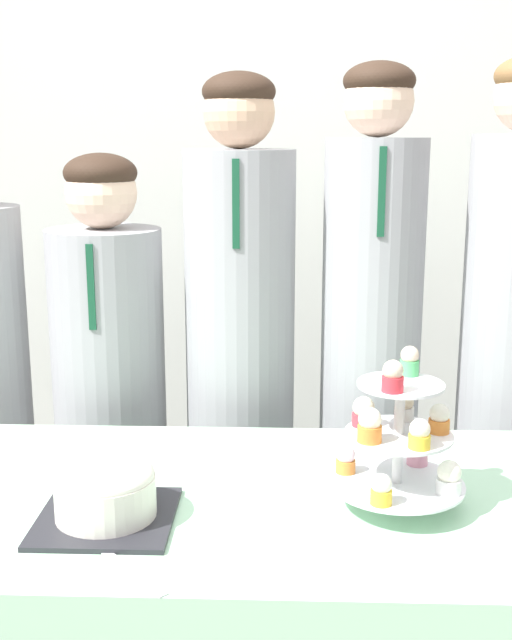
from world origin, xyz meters
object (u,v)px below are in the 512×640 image
(cupcake_stand, at_px, (399,439))
(student_1, at_px, (111,424))
(student_3, at_px, (369,384))
(round_cake, at_px, (105,490))
(student_4, at_px, (509,384))
(student_2, at_px, (240,390))
(cake_knife, at_px, (102,550))

(cupcake_stand, height_order, student_1, student_1)
(student_1, xyz_separation_m, student_3, (0.73, 0.00, 0.13))
(cupcake_stand, distance_m, student_3, 0.70)
(cupcake_stand, bearing_deg, round_cake, -172.22)
(student_3, height_order, student_4, student_4)
(student_3, relative_size, student_4, 0.99)
(cupcake_stand, xyz_separation_m, student_2, (-0.34, 0.69, -0.13))
(student_3, bearing_deg, round_cake, -126.57)
(round_cake, relative_size, student_3, 0.15)
(cake_knife, height_order, student_1, student_1)
(student_4, bearing_deg, cupcake_stand, -120.17)
(round_cake, bearing_deg, student_3, 53.43)
(student_1, relative_size, student_2, 0.87)
(cake_knife, distance_m, student_2, 0.90)
(cupcake_stand, relative_size, student_4, 0.18)
(student_1, relative_size, student_3, 0.86)
(cupcake_stand, xyz_separation_m, student_3, (0.02, 0.69, -0.11))
(round_cake, distance_m, student_1, 0.80)
(round_cake, relative_size, cake_knife, 1.16)
(student_2, distance_m, student_4, 0.74)
(round_cake, bearing_deg, cake_knife, -81.23)
(student_3, bearing_deg, student_4, 0.00)
(round_cake, distance_m, cupcake_stand, 0.56)
(cupcake_stand, bearing_deg, student_1, 135.82)
(cake_knife, relative_size, student_1, 0.15)
(cake_knife, bearing_deg, student_1, 148.18)
(cake_knife, xyz_separation_m, cupcake_stand, (0.53, 0.19, 0.14))
(student_3, bearing_deg, cake_knife, -122.05)
(round_cake, distance_m, student_2, 0.79)
(cake_knife, distance_m, student_3, 1.04)
(round_cake, distance_m, student_3, 0.95)
(round_cake, xyz_separation_m, cake_knife, (0.02, -0.11, -0.06))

